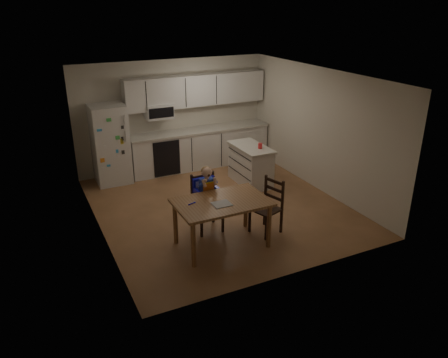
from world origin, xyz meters
TOP-DOWN VIEW (x-y plane):
  - room at (0.00, 0.48)m, footprint 4.52×5.01m
  - refrigerator at (-1.55, 2.15)m, footprint 0.72×0.70m
  - kitchen_run at (0.50, 2.24)m, footprint 3.37×0.62m
  - kitchen_island at (1.11, 0.76)m, footprint 0.60×1.14m
  - red_cup at (1.21, 0.55)m, footprint 0.09×0.09m
  - dining_table at (-0.57, -1.31)m, footprint 1.46×0.94m
  - napkin at (-0.62, -1.42)m, footprint 0.28×0.24m
  - toddler_spoon at (-1.04, -1.21)m, footprint 0.12×0.06m
  - chair_booster at (-0.57, -0.69)m, footprint 0.44×0.44m
  - chair_side at (0.37, -1.24)m, footprint 0.52×0.52m

SIDE VIEW (x-z plane):
  - kitchen_island at x=1.11m, z-range 0.00..0.84m
  - chair_side at x=0.37m, z-range 0.06..1.01m
  - dining_table at x=-0.57m, z-range 0.29..1.07m
  - chair_booster at x=-0.57m, z-range 0.12..1.28m
  - napkin at x=-0.62m, z-range 0.78..0.80m
  - toddler_spoon at x=-1.04m, z-range 0.78..0.80m
  - refrigerator at x=-1.55m, z-range 0.00..1.70m
  - kitchen_run at x=0.50m, z-range -0.20..1.95m
  - red_cup at x=1.21m, z-range 0.84..0.95m
  - room at x=0.00m, z-range -0.01..2.51m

